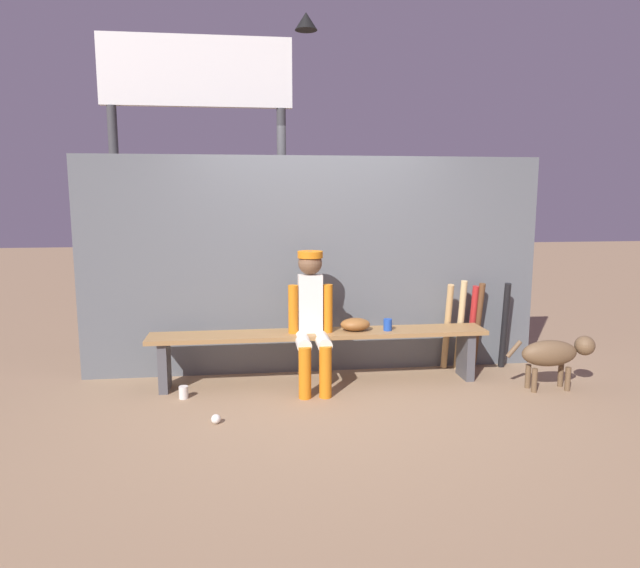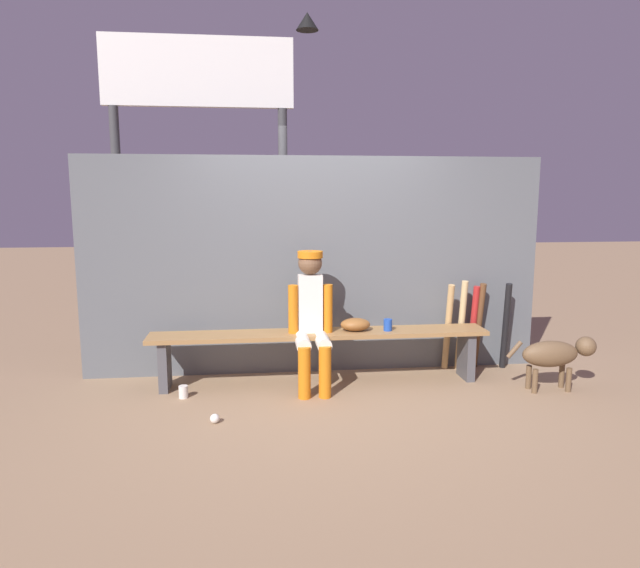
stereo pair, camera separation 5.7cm
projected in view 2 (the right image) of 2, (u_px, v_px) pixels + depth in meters
name	position (u px, v px, depth m)	size (l,w,h in m)	color
ground_plane	(320.00, 383.00, 5.39)	(30.00, 30.00, 0.00)	#937556
chainlink_fence	(315.00, 266.00, 5.61)	(4.53, 0.03, 2.13)	#595E63
dugout_bench	(320.00, 342.00, 5.33)	(3.15, 0.36, 0.50)	olive
player_seated	(311.00, 315.00, 5.16)	(0.41, 0.55, 1.26)	silver
baseball_glove	(355.00, 324.00, 5.34)	(0.28, 0.20, 0.12)	brown
bat_wood_tan	(448.00, 327.00, 5.71)	(0.06, 0.06, 0.90)	tan
bat_wood_natural	(461.00, 326.00, 5.72)	(0.06, 0.06, 0.92)	tan
bat_aluminum_red	(473.00, 327.00, 5.80)	(0.06, 0.06, 0.86)	#B22323
bat_wood_dark	(478.00, 326.00, 5.80)	(0.06, 0.06, 0.89)	brown
bat_aluminum_black	(506.00, 326.00, 5.77)	(0.06, 0.06, 0.89)	black
baseball	(215.00, 419.00, 4.44)	(0.07, 0.07, 0.07)	white
cup_on_ground	(183.00, 392.00, 4.99)	(0.08, 0.08, 0.11)	silver
cup_on_bench	(388.00, 325.00, 5.35)	(0.08, 0.08, 0.11)	#1E47AD
scoreboard	(206.00, 118.00, 6.11)	(2.29, 0.27, 3.65)	#3F3F42
dog	(556.00, 354.00, 5.16)	(0.84, 0.20, 0.49)	brown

